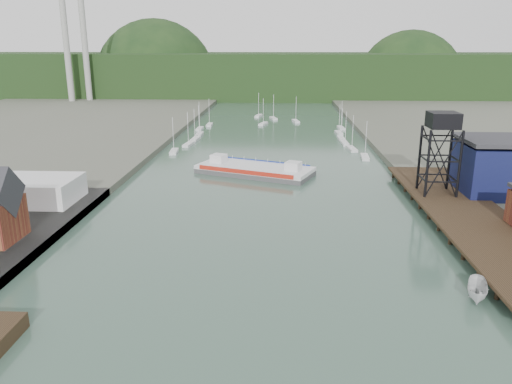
# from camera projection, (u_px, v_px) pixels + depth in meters

# --- Properties ---
(east_pier) EXTENTS (14.00, 70.00, 2.45)m
(east_pier) POSITION_uv_depth(u_px,v_px,m) (469.00, 215.00, 87.07)
(east_pier) COLOR black
(east_pier) RESTS_ON ground
(white_shed) EXTENTS (18.00, 12.00, 4.50)m
(white_shed) POSITION_uv_depth(u_px,v_px,m) (29.00, 190.00, 95.20)
(white_shed) COLOR silver
(white_shed) RESTS_ON west_quay
(lift_tower) EXTENTS (6.50, 6.50, 16.00)m
(lift_tower) POSITION_uv_depth(u_px,v_px,m) (443.00, 125.00, 95.77)
(lift_tower) COLOR black
(lift_tower) RESTS_ON east_pier
(blue_shed) EXTENTS (20.50, 14.50, 11.30)m
(blue_shed) POSITION_uv_depth(u_px,v_px,m) (512.00, 167.00, 99.38)
(blue_shed) COLOR #0D0D3A
(blue_shed) RESTS_ON east_land
(marina_sailboats) EXTENTS (57.71, 92.65, 0.90)m
(marina_sailboats) POSITION_uv_depth(u_px,v_px,m) (270.00, 133.00, 178.86)
(marina_sailboats) COLOR silver
(marina_sailboats) RESTS_ON ground
(smokestacks) EXTENTS (11.20, 8.20, 60.00)m
(smokestacks) POSITION_uv_depth(u_px,v_px,m) (76.00, 47.00, 265.75)
(smokestacks) COLOR #9C9C97
(smokestacks) RESTS_ON ground
(distant_hills) EXTENTS (500.00, 120.00, 80.00)m
(distant_hills) POSITION_uv_depth(u_px,v_px,m) (270.00, 77.00, 332.38)
(distant_hills) COLOR black
(distant_hills) RESTS_ON ground
(chain_ferry) EXTENTS (30.14, 20.90, 4.03)m
(chain_ferry) POSITION_uv_depth(u_px,v_px,m) (255.00, 169.00, 122.38)
(chain_ferry) COLOR #474749
(chain_ferry) RESTS_ON ground
(motorboat) EXTENTS (4.34, 6.71, 2.43)m
(motorboat) POSITION_uv_depth(u_px,v_px,m) (478.00, 291.00, 61.48)
(motorboat) COLOR silver
(motorboat) RESTS_ON ground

